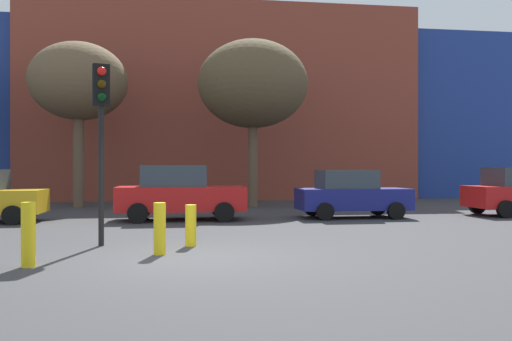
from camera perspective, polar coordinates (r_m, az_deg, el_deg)
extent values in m
plane|color=#38383A|center=(10.27, -7.21, -9.33)|extent=(200.00, 200.00, 0.00)
cube|color=brown|center=(33.85, -4.13, 6.44)|extent=(21.67, 11.11, 10.77)
cube|color=navy|center=(37.97, 19.33, 4.96)|extent=(8.52, 10.00, 9.73)
cylinder|color=slate|center=(35.12, -4.13, 16.84)|extent=(4.00, 4.00, 2.00)
cylinder|color=black|center=(19.21, -23.32, -4.01)|extent=(0.59, 0.20, 0.59)
cylinder|color=black|center=(17.58, -24.78, -4.40)|extent=(0.59, 0.20, 0.59)
cube|color=red|center=(17.67, -8.05, -3.00)|extent=(4.18, 1.79, 0.80)
cube|color=#333D47|center=(17.65, -8.85, -0.58)|extent=(2.09, 1.59, 0.70)
cylinder|color=black|center=(18.66, -3.91, -4.05)|extent=(0.64, 0.22, 0.64)
cylinder|color=black|center=(16.84, -3.45, -4.51)|extent=(0.64, 0.22, 0.64)
cylinder|color=black|center=(18.66, -12.19, -4.06)|extent=(0.64, 0.22, 0.64)
cylinder|color=black|center=(16.84, -12.63, -4.51)|extent=(0.64, 0.22, 0.64)
cube|color=navy|center=(18.64, 10.39, -3.03)|extent=(3.81, 1.63, 0.73)
cube|color=#333D47|center=(18.54, 9.73, -0.94)|extent=(1.90, 1.45, 0.63)
cylinder|color=black|center=(19.86, 12.98, -3.88)|extent=(0.58, 0.20, 0.58)
cylinder|color=black|center=(18.32, 14.87, -4.22)|extent=(0.58, 0.20, 0.58)
cylinder|color=black|center=(19.12, 6.10, -4.03)|extent=(0.58, 0.20, 0.58)
cylinder|color=black|center=(17.51, 7.45, -4.42)|extent=(0.58, 0.20, 0.58)
cylinder|color=black|center=(21.63, 22.75, -3.51)|extent=(0.61, 0.21, 0.61)
cylinder|color=black|center=(20.15, 25.33, -3.79)|extent=(0.61, 0.21, 0.61)
cylinder|color=black|center=(12.11, -16.36, -0.54)|extent=(0.12, 0.12, 3.09)
cube|color=black|center=(12.25, -16.36, 8.84)|extent=(0.41, 0.32, 0.90)
sphere|color=red|center=(12.16, -16.30, 10.24)|extent=(0.20, 0.20, 0.20)
sphere|color=#3C2905|center=(12.11, -16.30, 8.94)|extent=(0.20, 0.20, 0.20)
sphere|color=black|center=(12.07, -16.30, 7.62)|extent=(0.20, 0.20, 0.20)
cylinder|color=brown|center=(24.81, -18.58, 1.35)|extent=(0.48, 0.48, 4.41)
ellipsoid|color=brown|center=(25.11, -18.59, 9.11)|extent=(4.31, 4.31, 3.45)
cylinder|color=brown|center=(23.59, -0.34, 1.09)|extent=(0.41, 0.41, 4.13)
ellipsoid|color=brown|center=(23.89, -0.34, 9.30)|extent=(4.90, 4.90, 3.92)
cylinder|color=yellow|center=(10.67, -10.35, -6.18)|extent=(0.24, 0.24, 1.03)
cylinder|color=yellow|center=(9.99, -23.34, -6.36)|extent=(0.24, 0.24, 1.12)
cylinder|color=yellow|center=(11.73, -7.04, -5.90)|extent=(0.24, 0.24, 0.91)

